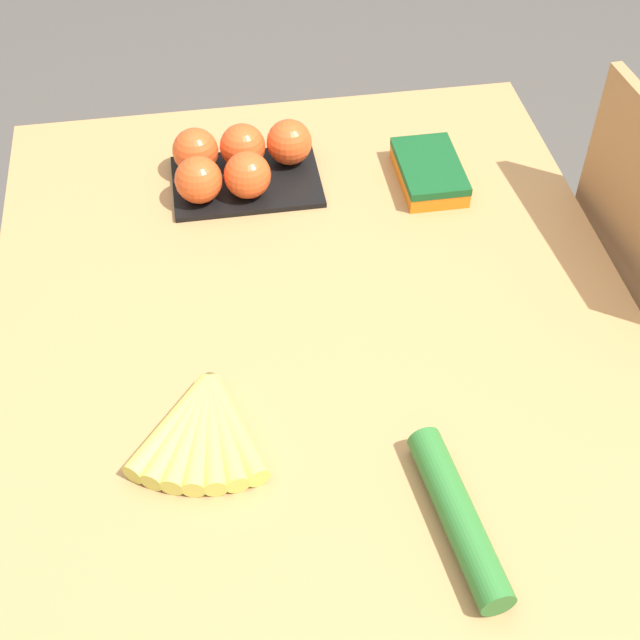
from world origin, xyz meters
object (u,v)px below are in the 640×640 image
(banana_bunch, at_px, (203,430))
(tomato_pack, at_px, (237,162))
(cucumber_near, at_px, (458,516))
(carrot_bag, at_px, (429,170))

(banana_bunch, distance_m, tomato_pack, 0.56)
(banana_bunch, xyz_separation_m, cucumber_near, (0.19, 0.30, 0.01))
(banana_bunch, height_order, carrot_bag, carrot_bag)
(banana_bunch, xyz_separation_m, carrot_bag, (-0.50, 0.44, 0.01))
(tomato_pack, relative_size, carrot_bag, 1.53)
(tomato_pack, height_order, carrot_bag, tomato_pack)
(banana_bunch, bearing_deg, carrot_bag, 138.83)
(carrot_bag, xyz_separation_m, cucumber_near, (0.68, -0.13, -0.00))
(tomato_pack, distance_m, carrot_bag, 0.34)
(tomato_pack, height_order, cucumber_near, tomato_pack)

